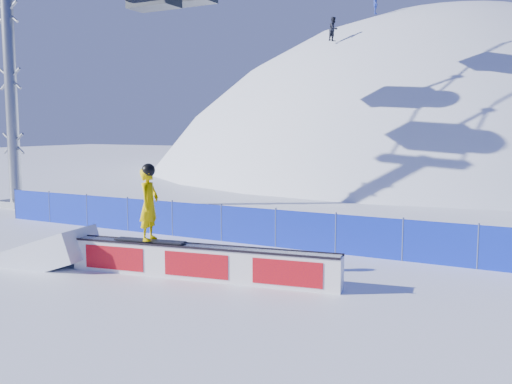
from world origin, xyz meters
The scene contains 7 objects.
ground centered at (0.00, 0.00, 0.00)m, with size 160.00×160.00×0.00m, color white.
snow_hill centered at (0.00, 42.00, -18.00)m, with size 64.00×64.00×64.00m.
safety_fence centered at (0.00, 4.50, 0.60)m, with size 22.05×0.05×1.30m.
rail_box centered at (0.98, 0.21, 0.42)m, with size 7.17×1.61×0.86m.
snow_ramp centered at (-3.45, -0.49, 0.00)m, with size 2.26×1.50×0.85m, color white, non-canonical shape.
snowboarder centered at (-0.41, -0.01, 1.85)m, with size 1.95×0.76×2.01m.
distant_skiers centered at (0.91, 30.88, 11.82)m, with size 15.76×8.06×4.58m.
Camera 1 is at (8.76, -11.45, 3.81)m, focal length 40.00 mm.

